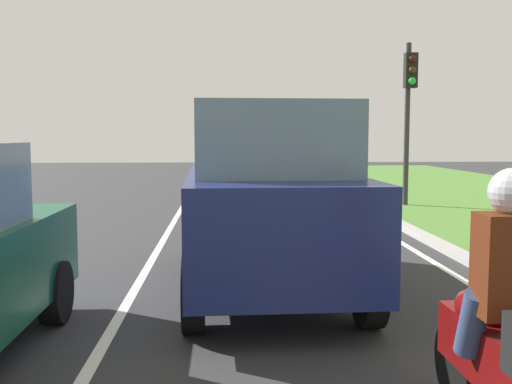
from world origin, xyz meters
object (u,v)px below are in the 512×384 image
object	(u,v)px
traffic_light_near_right	(409,97)
motorcycle	(510,369)
car_suv_ahead	(267,197)
rider_person	(510,262)

from	to	relation	value
traffic_light_near_right	motorcycle	bearing A→B (deg)	-104.87
car_suv_ahead	rider_person	bearing A→B (deg)	-75.46
motorcycle	rider_person	size ratio (longest dim) A/B	1.63
traffic_light_near_right	rider_person	bearing A→B (deg)	-104.93
motorcycle	rider_person	bearing A→B (deg)	89.91
motorcycle	traffic_light_near_right	world-z (taller)	traffic_light_near_right
car_suv_ahead	motorcycle	world-z (taller)	car_suv_ahead
car_suv_ahead	traffic_light_near_right	distance (m)	9.45
car_suv_ahead	motorcycle	size ratio (longest dim) A/B	2.40
motorcycle	car_suv_ahead	bearing A→B (deg)	106.07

